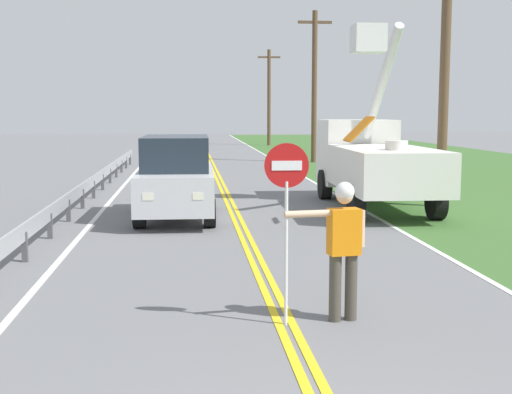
{
  "coord_description": "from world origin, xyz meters",
  "views": [
    {
      "loc": [
        -1.22,
        -4.01,
        2.72
      ],
      "look_at": [
        -0.02,
        7.95,
        1.2
      ],
      "focal_mm": 47.63,
      "sensor_mm": 36.0,
      "label": 1
    }
  ],
  "objects_px": {
    "oncoming_suv_nearest": "(176,177)",
    "utility_pole_far": "(269,95)",
    "utility_pole_near": "(445,57)",
    "flagger_worker": "(343,242)",
    "utility_pole_mid": "(314,84)",
    "stop_sign_paddle": "(286,193)",
    "utility_bucket_truck": "(372,158)"
  },
  "relations": [
    {
      "from": "stop_sign_paddle",
      "to": "utility_bucket_truck",
      "type": "relative_size",
      "value": 0.34
    },
    {
      "from": "flagger_worker",
      "to": "stop_sign_paddle",
      "type": "relative_size",
      "value": 0.78
    },
    {
      "from": "stop_sign_paddle",
      "to": "utility_pole_mid",
      "type": "height_order",
      "value": "utility_pole_mid"
    },
    {
      "from": "utility_pole_near",
      "to": "utility_bucket_truck",
      "type": "bearing_deg",
      "value": 173.51
    },
    {
      "from": "flagger_worker",
      "to": "utility_pole_mid",
      "type": "xyz_separation_m",
      "value": [
        4.75,
        27.56,
        3.12
      ]
    },
    {
      "from": "stop_sign_paddle",
      "to": "utility_pole_mid",
      "type": "bearing_deg",
      "value": 78.73
    },
    {
      "from": "utility_pole_mid",
      "to": "utility_pole_near",
      "type": "bearing_deg",
      "value": -88.37
    },
    {
      "from": "flagger_worker",
      "to": "stop_sign_paddle",
      "type": "bearing_deg",
      "value": -171.85
    },
    {
      "from": "utility_pole_far",
      "to": "utility_pole_mid",
      "type": "bearing_deg",
      "value": -89.42
    },
    {
      "from": "stop_sign_paddle",
      "to": "utility_bucket_truck",
      "type": "distance_m",
      "value": 11.37
    },
    {
      "from": "utility_pole_far",
      "to": "utility_bucket_truck",
      "type": "bearing_deg",
      "value": -92.1
    },
    {
      "from": "stop_sign_paddle",
      "to": "utility_bucket_truck",
      "type": "xyz_separation_m",
      "value": [
        4.02,
        10.63,
        -0.3
      ]
    },
    {
      "from": "stop_sign_paddle",
      "to": "oncoming_suv_nearest",
      "type": "distance_m",
      "value": 9.07
    },
    {
      "from": "utility_pole_near",
      "to": "utility_pole_far",
      "type": "xyz_separation_m",
      "value": [
        -0.68,
        35.98,
        -0.25
      ]
    },
    {
      "from": "oncoming_suv_nearest",
      "to": "utility_pole_far",
      "type": "relative_size",
      "value": 0.61
    },
    {
      "from": "flagger_worker",
      "to": "oncoming_suv_nearest",
      "type": "distance_m",
      "value": 9.1
    },
    {
      "from": "utility_bucket_truck",
      "to": "utility_pole_near",
      "type": "relative_size",
      "value": 0.84
    },
    {
      "from": "oncoming_suv_nearest",
      "to": "utility_pole_far",
      "type": "xyz_separation_m",
      "value": [
        6.85,
        37.46,
        2.93
      ]
    },
    {
      "from": "flagger_worker",
      "to": "oncoming_suv_nearest",
      "type": "xyz_separation_m",
      "value": [
        -2.29,
        8.81,
        0.01
      ]
    },
    {
      "from": "utility_bucket_truck",
      "to": "oncoming_suv_nearest",
      "type": "bearing_deg",
      "value": -162.83
    },
    {
      "from": "flagger_worker",
      "to": "utility_pole_near",
      "type": "relative_size",
      "value": 0.22
    },
    {
      "from": "stop_sign_paddle",
      "to": "oncoming_suv_nearest",
      "type": "height_order",
      "value": "stop_sign_paddle"
    },
    {
      "from": "flagger_worker",
      "to": "utility_pole_far",
      "type": "distance_m",
      "value": 46.59
    },
    {
      "from": "utility_pole_near",
      "to": "flagger_worker",
      "type": "bearing_deg",
      "value": -117.0
    },
    {
      "from": "utility_bucket_truck",
      "to": "utility_pole_near",
      "type": "xyz_separation_m",
      "value": [
        1.99,
        -0.23,
        2.84
      ]
    },
    {
      "from": "flagger_worker",
      "to": "oncoming_suv_nearest",
      "type": "relative_size",
      "value": 0.39
    },
    {
      "from": "oncoming_suv_nearest",
      "to": "utility_pole_far",
      "type": "height_order",
      "value": "utility_pole_far"
    },
    {
      "from": "flagger_worker",
      "to": "utility_pole_far",
      "type": "bearing_deg",
      "value": 84.36
    },
    {
      "from": "utility_pole_mid",
      "to": "utility_pole_far",
      "type": "distance_m",
      "value": 18.72
    },
    {
      "from": "oncoming_suv_nearest",
      "to": "flagger_worker",
      "type": "bearing_deg",
      "value": -75.45
    },
    {
      "from": "flagger_worker",
      "to": "utility_bucket_truck",
      "type": "xyz_separation_m",
      "value": [
        3.26,
        10.52,
        0.36
      ]
    },
    {
      "from": "stop_sign_paddle",
      "to": "utility_pole_mid",
      "type": "relative_size",
      "value": 0.29
    }
  ]
}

